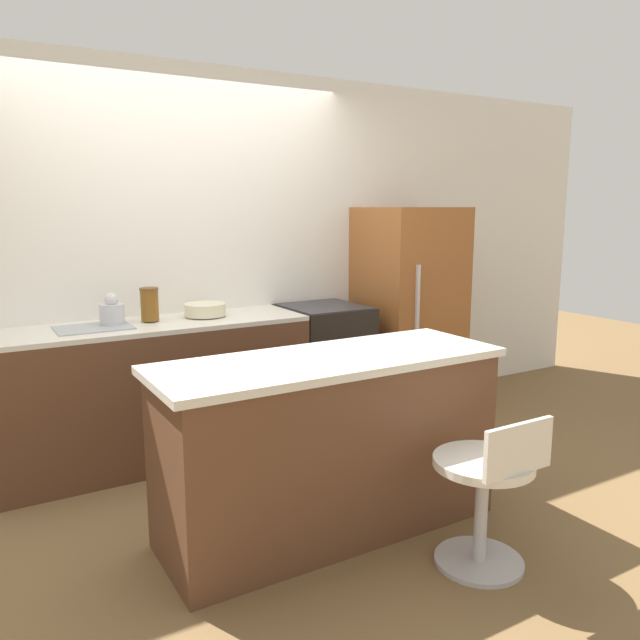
# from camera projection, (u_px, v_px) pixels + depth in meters

# --- Properties ---
(ground_plane) EXTENTS (14.00, 14.00, 0.00)m
(ground_plane) POSITION_uv_depth(u_px,v_px,m) (217.00, 466.00, 4.01)
(ground_plane) COLOR brown
(wall_back) EXTENTS (8.00, 0.06, 2.60)m
(wall_back) POSITION_uv_depth(u_px,v_px,m) (178.00, 257.00, 4.32)
(wall_back) COLOR white
(wall_back) RESTS_ON ground_plane
(back_counter) EXTENTS (1.99, 0.59, 0.92)m
(back_counter) POSITION_uv_depth(u_px,v_px,m) (154.00, 392.00, 4.05)
(back_counter) COLOR brown
(back_counter) RESTS_ON ground_plane
(kitchen_island) EXTENTS (1.78, 0.64, 0.92)m
(kitchen_island) POSITION_uv_depth(u_px,v_px,m) (329.00, 444.00, 3.16)
(kitchen_island) COLOR brown
(kitchen_island) RESTS_ON ground_plane
(oven_range) EXTENTS (0.57, 0.61, 0.92)m
(oven_range) POSITION_uv_depth(u_px,v_px,m) (324.00, 366.00, 4.69)
(oven_range) COLOR black
(oven_range) RESTS_ON ground_plane
(refrigerator) EXTENTS (0.71, 0.69, 1.64)m
(refrigerator) POSITION_uv_depth(u_px,v_px,m) (408.00, 311.00, 4.98)
(refrigerator) COLOR #995628
(refrigerator) RESTS_ON ground_plane
(stool_chair) EXTENTS (0.46, 0.46, 0.75)m
(stool_chair) POSITION_uv_depth(u_px,v_px,m) (486.00, 492.00, 2.83)
(stool_chair) COLOR #B7B7BC
(stool_chair) RESTS_ON ground_plane
(kettle) EXTENTS (0.15, 0.15, 0.20)m
(kettle) POSITION_uv_depth(u_px,v_px,m) (112.00, 312.00, 3.88)
(kettle) COLOR silver
(kettle) RESTS_ON back_counter
(mixing_bowl) EXTENTS (0.28, 0.28, 0.08)m
(mixing_bowl) POSITION_uv_depth(u_px,v_px,m) (205.00, 309.00, 4.19)
(mixing_bowl) COLOR beige
(mixing_bowl) RESTS_ON back_counter
(canister_jar) EXTENTS (0.12, 0.12, 0.21)m
(canister_jar) POSITION_uv_depth(u_px,v_px,m) (150.00, 304.00, 3.99)
(canister_jar) COLOR brown
(canister_jar) RESTS_ON back_counter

